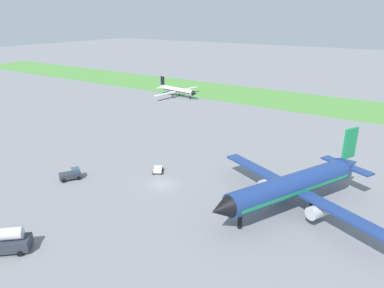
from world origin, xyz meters
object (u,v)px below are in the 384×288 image
Objects in this scene: airplane_taxiing_turboprop at (177,90)px; pushback_tug_near_gate at (71,174)px; baggage_cart_by_runway at (158,170)px; airplane_midfield_jet at (294,185)px; fuel_truck_midfield at (1,241)px.

airplane_taxiing_turboprop reaches higher than pushback_tug_near_gate.
baggage_cart_by_runway is at bearing -14.91° from pushback_tug_near_gate.
airplane_midfield_jet is 38.10m from pushback_tug_near_gate.
pushback_tug_near_gate is at bearing -46.88° from airplane_midfield_jet.
airplane_midfield_jet reaches higher than airplane_taxiing_turboprop.
fuel_truck_midfield is 28.91m from baggage_cart_by_runway.
airplane_midfield_jet is at bearing -33.77° from airplane_taxiing_turboprop.
airplane_midfield_jet is 9.62× the size of baggage_cart_by_runway.
fuel_truck_midfield is at bearing -16.35° from airplane_midfield_jet.
fuel_truck_midfield is 2.18× the size of baggage_cart_by_runway.
pushback_tug_near_gate is (-36.08, -11.89, -2.95)m from airplane_midfield_jet.
airplane_taxiing_turboprop is (-60.01, 53.42, -1.50)m from airplane_midfield_jet.
airplane_taxiing_turboprop is 89.98m from fuel_truck_midfield.
airplane_midfield_jet is at bearing 58.80° from baggage_cart_by_runway.
airplane_midfield_jet reaches higher than baggage_cart_by_runway.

